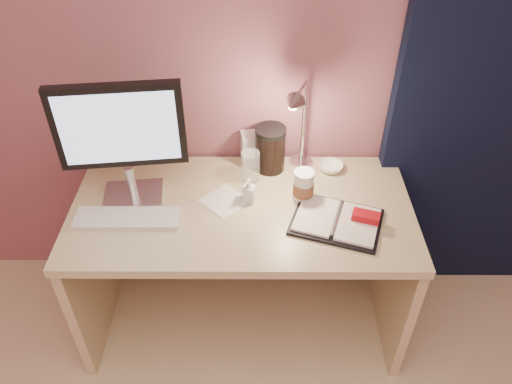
{
  "coord_description": "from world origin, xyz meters",
  "views": [
    {
      "loc": [
        0.07,
        -0.15,
        2.08
      ],
      "look_at": [
        0.06,
        1.33,
        0.85
      ],
      "focal_mm": 35.0,
      "sensor_mm": 36.0,
      "label": 1
    }
  ],
  "objects_px": {
    "keyboard": "(127,218)",
    "planner": "(339,221)",
    "clear_cup": "(251,166)",
    "lotion_bottle": "(249,190)",
    "bowl": "(331,167)",
    "desk": "(243,233)",
    "coffee_cup": "(303,186)",
    "desk_lamp": "(316,124)",
    "product_box": "(253,148)",
    "dark_jar": "(270,151)",
    "monitor": "(121,133)"
  },
  "relations": [
    {
      "from": "desk_lamp",
      "to": "bowl",
      "type": "bearing_deg",
      "value": 51.02
    },
    {
      "from": "monitor",
      "to": "coffee_cup",
      "type": "height_order",
      "value": "monitor"
    },
    {
      "from": "planner",
      "to": "lotion_bottle",
      "type": "distance_m",
      "value": 0.38
    },
    {
      "from": "planner",
      "to": "bowl",
      "type": "bearing_deg",
      "value": 107.4
    },
    {
      "from": "bowl",
      "to": "dark_jar",
      "type": "xyz_separation_m",
      "value": [
        -0.27,
        0.02,
        0.08
      ]
    },
    {
      "from": "planner",
      "to": "desk_lamp",
      "type": "xyz_separation_m",
      "value": [
        -0.09,
        0.29,
        0.26
      ]
    },
    {
      "from": "keyboard",
      "to": "product_box",
      "type": "relative_size",
      "value": 2.71
    },
    {
      "from": "keyboard",
      "to": "desk_lamp",
      "type": "height_order",
      "value": "desk_lamp"
    },
    {
      "from": "planner",
      "to": "product_box",
      "type": "relative_size",
      "value": 2.64
    },
    {
      "from": "desk",
      "to": "coffee_cup",
      "type": "relative_size",
      "value": 10.12
    },
    {
      "from": "coffee_cup",
      "to": "bowl",
      "type": "height_order",
      "value": "coffee_cup"
    },
    {
      "from": "clear_cup",
      "to": "product_box",
      "type": "relative_size",
      "value": 0.91
    },
    {
      "from": "bowl",
      "to": "dark_jar",
      "type": "relative_size",
      "value": 0.59
    },
    {
      "from": "keyboard",
      "to": "product_box",
      "type": "height_order",
      "value": "product_box"
    },
    {
      "from": "monitor",
      "to": "lotion_bottle",
      "type": "xyz_separation_m",
      "value": [
        0.49,
        -0.02,
        -0.26
      ]
    },
    {
      "from": "clear_cup",
      "to": "dark_jar",
      "type": "xyz_separation_m",
      "value": [
        0.09,
        0.08,
        0.02
      ]
    },
    {
      "from": "desk",
      "to": "monitor",
      "type": "bearing_deg",
      "value": -179.13
    },
    {
      "from": "lotion_bottle",
      "to": "dark_jar",
      "type": "distance_m",
      "value": 0.24
    },
    {
      "from": "clear_cup",
      "to": "lotion_bottle",
      "type": "bearing_deg",
      "value": -91.76
    },
    {
      "from": "monitor",
      "to": "product_box",
      "type": "xyz_separation_m",
      "value": [
        0.5,
        0.24,
        -0.24
      ]
    },
    {
      "from": "monitor",
      "to": "product_box",
      "type": "bearing_deg",
      "value": 19.15
    },
    {
      "from": "dark_jar",
      "to": "desk_lamp",
      "type": "height_order",
      "value": "desk_lamp"
    },
    {
      "from": "bowl",
      "to": "product_box",
      "type": "relative_size",
      "value": 0.71
    },
    {
      "from": "desk",
      "to": "lotion_bottle",
      "type": "xyz_separation_m",
      "value": [
        0.03,
        -0.03,
        0.28
      ]
    },
    {
      "from": "lotion_bottle",
      "to": "keyboard",
      "type": "bearing_deg",
      "value": -165.77
    },
    {
      "from": "lotion_bottle",
      "to": "desk",
      "type": "bearing_deg",
      "value": 134.12
    },
    {
      "from": "desk",
      "to": "monitor",
      "type": "distance_m",
      "value": 0.7
    },
    {
      "from": "bowl",
      "to": "dark_jar",
      "type": "distance_m",
      "value": 0.28
    },
    {
      "from": "coffee_cup",
      "to": "desk_lamp",
      "type": "relative_size",
      "value": 0.32
    },
    {
      "from": "desk_lamp",
      "to": "dark_jar",
      "type": "bearing_deg",
      "value": 178.95
    },
    {
      "from": "keyboard",
      "to": "lotion_bottle",
      "type": "distance_m",
      "value": 0.5
    },
    {
      "from": "desk",
      "to": "planner",
      "type": "height_order",
      "value": "planner"
    },
    {
      "from": "keyboard",
      "to": "bowl",
      "type": "bearing_deg",
      "value": 20.88
    },
    {
      "from": "clear_cup",
      "to": "lotion_bottle",
      "type": "distance_m",
      "value": 0.14
    },
    {
      "from": "monitor",
      "to": "bowl",
      "type": "xyz_separation_m",
      "value": [
        0.85,
        0.18,
        -0.29
      ]
    },
    {
      "from": "desk_lamp",
      "to": "planner",
      "type": "bearing_deg",
      "value": -53.07
    },
    {
      "from": "desk",
      "to": "bowl",
      "type": "bearing_deg",
      "value": 24.12
    },
    {
      "from": "monitor",
      "to": "clear_cup",
      "type": "distance_m",
      "value": 0.56
    },
    {
      "from": "keyboard",
      "to": "dark_jar",
      "type": "xyz_separation_m",
      "value": [
        0.57,
        0.34,
        0.08
      ]
    },
    {
      "from": "desk",
      "to": "product_box",
      "type": "bearing_deg",
      "value": 79.48
    },
    {
      "from": "dark_jar",
      "to": "desk_lamp",
      "type": "distance_m",
      "value": 0.27
    },
    {
      "from": "planner",
      "to": "keyboard",
      "type": "bearing_deg",
      "value": -162.82
    },
    {
      "from": "monitor",
      "to": "product_box",
      "type": "distance_m",
      "value": 0.6
    },
    {
      "from": "keyboard",
      "to": "planner",
      "type": "distance_m",
      "value": 0.84
    },
    {
      "from": "dark_jar",
      "to": "product_box",
      "type": "bearing_deg",
      "value": 150.0
    },
    {
      "from": "lotion_bottle",
      "to": "product_box",
      "type": "height_order",
      "value": "product_box"
    },
    {
      "from": "product_box",
      "to": "desk_lamp",
      "type": "distance_m",
      "value": 0.34
    },
    {
      "from": "lotion_bottle",
      "to": "product_box",
      "type": "bearing_deg",
      "value": 87.05
    },
    {
      "from": "lotion_bottle",
      "to": "coffee_cup",
      "type": "bearing_deg",
      "value": 2.64
    },
    {
      "from": "monitor",
      "to": "coffee_cup",
      "type": "relative_size",
      "value": 3.77
    }
  ]
}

